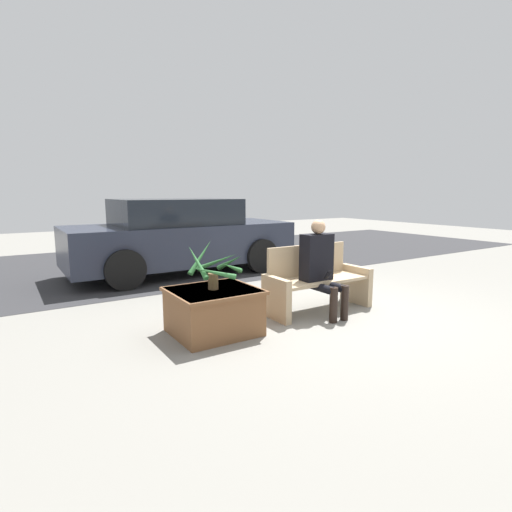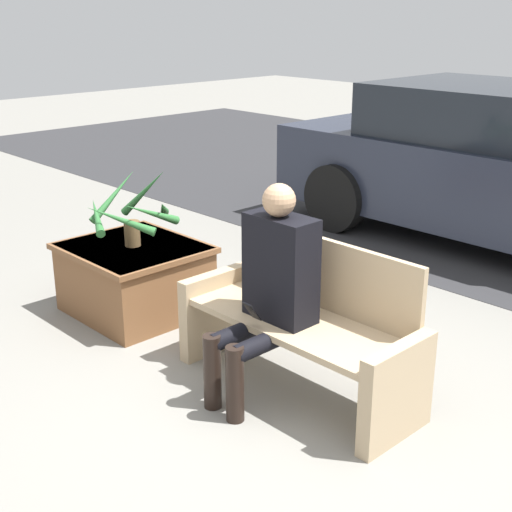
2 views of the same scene
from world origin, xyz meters
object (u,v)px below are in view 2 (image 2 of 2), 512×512
object	(u,v)px
bench	(303,325)
person_seated	(271,284)
planter_box	(135,277)
parked_car	(505,167)
potted_plant	(132,212)

from	to	relation	value
bench	person_seated	xyz separation A→B (m)	(-0.09, -0.18, 0.29)
bench	planter_box	world-z (taller)	bench
person_seated	planter_box	size ratio (longest dim) A/B	1.31
planter_box	parked_car	size ratio (longest dim) A/B	0.22
person_seated	planter_box	world-z (taller)	person_seated
planter_box	bench	bearing A→B (deg)	2.81
bench	parked_car	distance (m)	3.58
potted_plant	parked_car	world-z (taller)	parked_car
person_seated	bench	bearing A→B (deg)	62.63
potted_plant	bench	bearing A→B (deg)	3.08
planter_box	potted_plant	world-z (taller)	potted_plant
bench	person_seated	size ratio (longest dim) A/B	1.22
person_seated	parked_car	size ratio (longest dim) A/B	0.29
potted_plant	planter_box	bearing A→B (deg)	162.42
planter_box	parked_car	xyz separation A→B (m)	(1.04, 3.59, 0.47)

